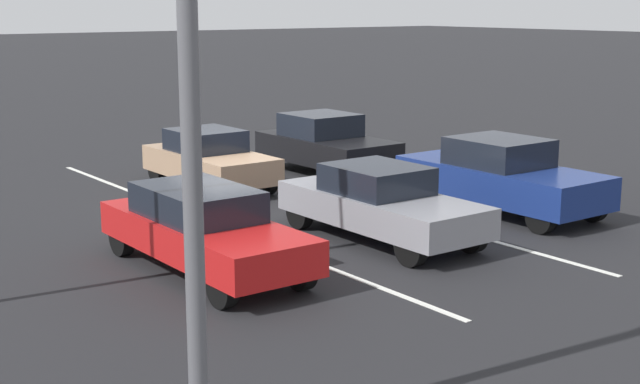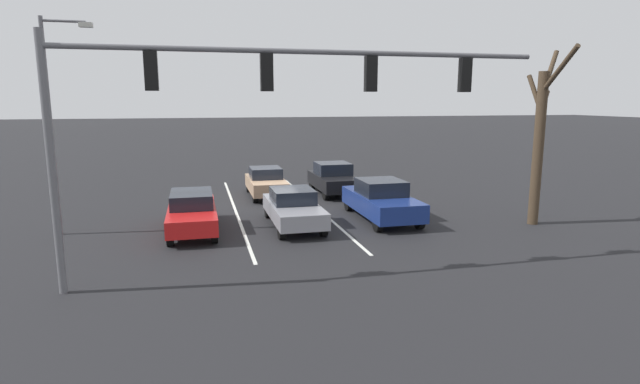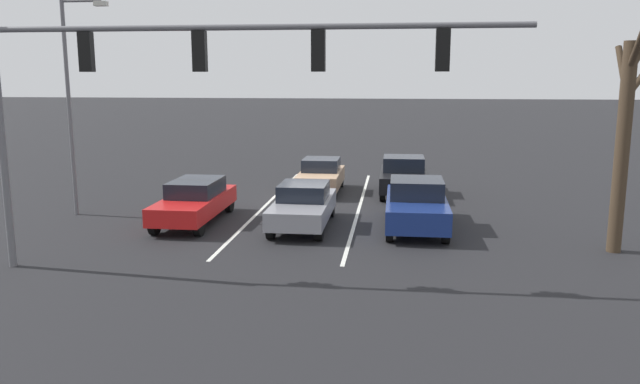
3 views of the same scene
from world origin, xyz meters
The scene contains 11 objects.
ground_plane centered at (0.00, 0.00, 0.00)m, with size 240.00×240.00×0.00m, color black.
lane_stripe_left_divider centered at (-1.81, 1.71, 0.01)m, with size 0.12×15.42×0.01m, color silver.
lane_stripe_center_divider centered at (1.81, 1.71, 0.01)m, with size 0.12×15.42×0.01m, color silver.
car_gray_midlane_front centered at (-0.15, 5.14, 0.74)m, with size 1.76×4.52×1.45m.
car_navy_leftlane_front centered at (-3.85, 4.86, 0.80)m, with size 1.93×4.80×1.62m.
car_red_rightlane_front centered at (3.63, 4.91, 0.75)m, with size 1.71×4.75×1.44m.
car_black_leftlane_second centered at (-3.49, -1.05, 0.80)m, with size 1.93×4.15×1.60m.
car_tan_midlane_second centered at (0.03, -1.17, 0.73)m, with size 1.73×4.01×1.45m.
traffic_signal_gantry centered at (2.13, 10.40, 4.98)m, with size 13.05×0.37×6.44m.
street_lamp_right_shoulder centered at (8.10, 4.29, 4.37)m, with size 1.69×0.24×7.59m.
bare_tree_near centered at (-9.40, 7.05, 3.44)m, with size 1.38×2.78×6.70m.
Camera 2 is at (3.37, 23.56, 4.79)m, focal length 28.00 mm.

